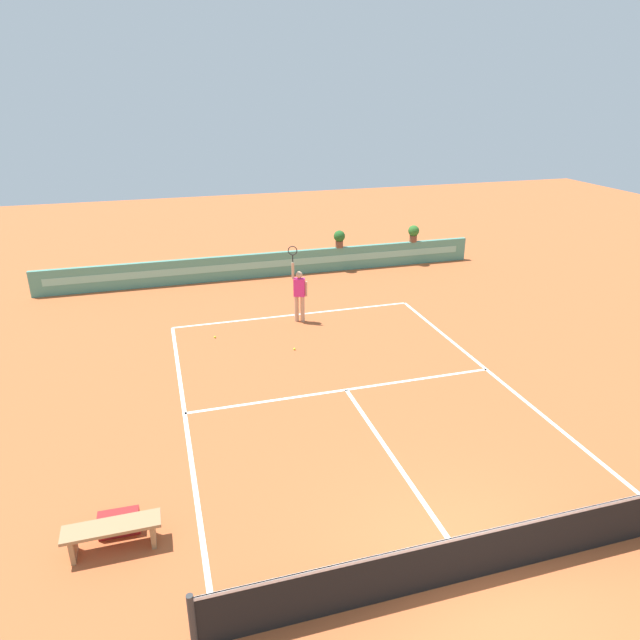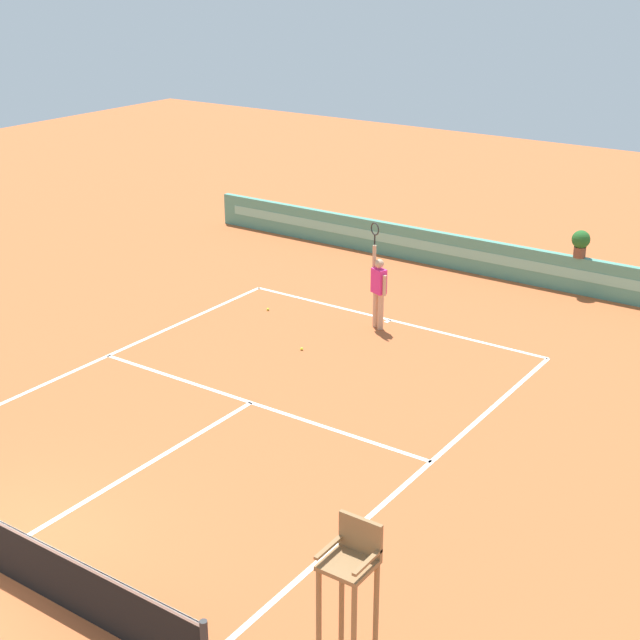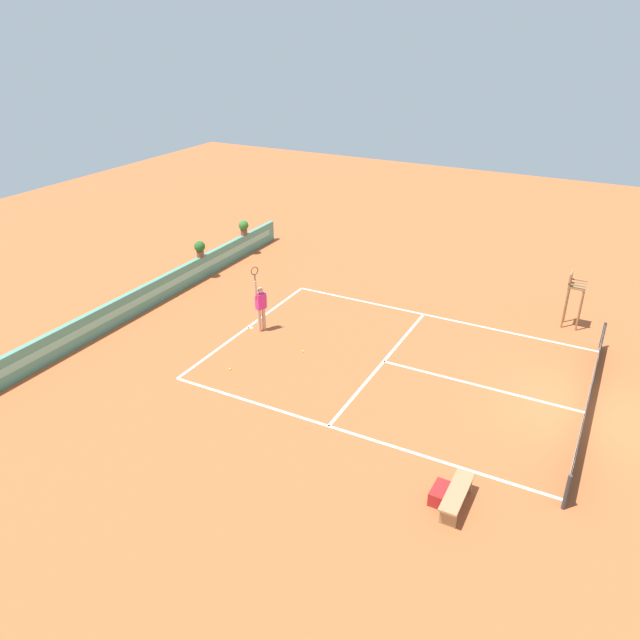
% 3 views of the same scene
% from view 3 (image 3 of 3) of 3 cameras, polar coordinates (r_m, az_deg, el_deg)
% --- Properties ---
extents(ground_plane, '(60.00, 60.00, 0.00)m').
position_cam_3_polar(ground_plane, '(20.64, 7.02, -4.14)').
color(ground_plane, '#B2562D').
extents(court_lines, '(8.32, 11.94, 0.01)m').
position_cam_3_polar(court_lines, '(20.85, 5.18, -3.67)').
color(court_lines, white).
rests_on(court_lines, ground).
extents(net, '(8.92, 0.10, 1.00)m').
position_cam_3_polar(net, '(19.49, 23.85, -6.71)').
color(net, '#333333').
rests_on(net, ground).
extents(back_wall_barrier, '(18.00, 0.21, 1.00)m').
position_cam_3_polar(back_wall_barrier, '(25.44, -15.25, 2.52)').
color(back_wall_barrier, '#4C8E7A').
rests_on(back_wall_barrier, ground).
extents(umpire_chair, '(0.60, 0.60, 2.14)m').
position_cam_3_polar(umpire_chair, '(24.27, 22.70, 2.33)').
color(umpire_chair, olive).
rests_on(umpire_chair, ground).
extents(bench_courtside, '(1.60, 0.44, 0.51)m').
position_cam_3_polar(bench_courtside, '(15.24, 12.69, -15.69)').
color(bench_courtside, '#99754C').
rests_on(bench_courtside, ground).
extents(gear_bag, '(0.71, 0.38, 0.36)m').
position_cam_3_polar(gear_bag, '(15.49, 11.13, -15.66)').
color(gear_bag, maroon).
rests_on(gear_bag, ground).
extents(tennis_player, '(0.58, 0.34, 2.58)m').
position_cam_3_polar(tennis_player, '(22.28, -5.57, 1.43)').
color(tennis_player, tan).
rests_on(tennis_player, ground).
extents(tennis_ball_near_baseline, '(0.07, 0.07, 0.07)m').
position_cam_3_polar(tennis_ball_near_baseline, '(21.20, -1.60, -2.93)').
color(tennis_ball_near_baseline, '#CCE033').
rests_on(tennis_ball_near_baseline, ground).
extents(tennis_ball_mid_court, '(0.07, 0.07, 0.07)m').
position_cam_3_polar(tennis_ball_mid_court, '(20.37, -8.42, -4.57)').
color(tennis_ball_mid_court, '#CCE033').
rests_on(tennis_ball_mid_court, ground).
extents(potted_plant_right, '(0.48, 0.48, 0.72)m').
position_cam_3_polar(potted_plant_right, '(27.25, -11.20, 6.64)').
color(potted_plant_right, brown).
rests_on(potted_plant_right, back_wall_barrier).
extents(potted_plant_far_right, '(0.48, 0.48, 0.72)m').
position_cam_3_polar(potted_plant_far_right, '(29.81, -7.17, 8.67)').
color(potted_plant_far_right, brown).
rests_on(potted_plant_far_right, back_wall_barrier).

